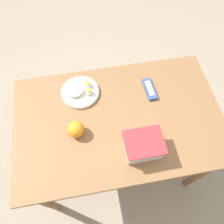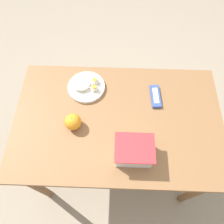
# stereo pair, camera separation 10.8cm
# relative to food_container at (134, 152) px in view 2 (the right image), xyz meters

# --- Properties ---
(ground_plane) EXTENTS (10.00, 10.00, 0.00)m
(ground_plane) POSITION_rel_food_container_xyz_m (0.07, -0.18, -0.76)
(ground_plane) COLOR gray
(table) EXTENTS (1.05, 0.66, 0.71)m
(table) POSITION_rel_food_container_xyz_m (0.07, -0.18, -0.14)
(table) COLOR brown
(table) RESTS_ON ground_plane
(food_container) EXTENTS (0.17, 0.14, 0.10)m
(food_container) POSITION_rel_food_container_xyz_m (0.00, 0.00, 0.00)
(food_container) COLOR white
(food_container) RESTS_ON table
(orange_fruit) EXTENTS (0.08, 0.08, 0.08)m
(orange_fruit) POSITION_rel_food_container_xyz_m (0.29, -0.14, -0.01)
(orange_fruit) COLOR orange
(orange_fruit) RESTS_ON table
(rice_plate) EXTENTS (0.20, 0.20, 0.05)m
(rice_plate) POSITION_rel_food_container_xyz_m (0.25, -0.36, -0.03)
(rice_plate) COLOR silver
(rice_plate) RESTS_ON table
(candy_bar) EXTENTS (0.06, 0.14, 0.02)m
(candy_bar) POSITION_rel_food_container_xyz_m (-0.12, -0.32, -0.04)
(candy_bar) COLOR #334C9E
(candy_bar) RESTS_ON table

